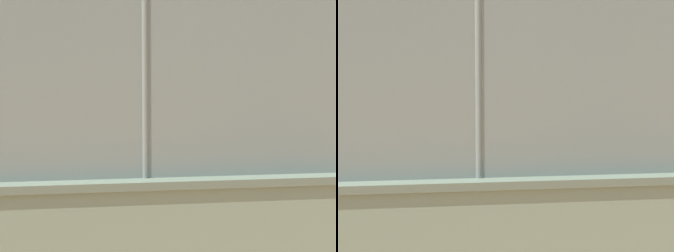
{
  "view_description": "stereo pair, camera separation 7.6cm",
  "coord_description": "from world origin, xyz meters",
  "views": [
    {
      "loc": [
        3.15,
        18.81,
        2.4
      ],
      "look_at": [
        1.79,
        7.01,
        1.1
      ],
      "focal_mm": 53.17,
      "sensor_mm": 36.0,
      "label": 1
    },
    {
      "loc": [
        3.08,
        18.82,
        2.4
      ],
      "look_at": [
        1.79,
        7.01,
        1.1
      ],
      "focal_mm": 53.17,
      "sensor_mm": 36.0,
      "label": 2
    }
  ],
  "objects": [
    {
      "name": "ground_plane",
      "position": [
        0.0,
        0.0,
        0.0
      ],
      "size": [
        260.0,
        260.0,
        0.0
      ],
      "primitive_type": "plane",
      "color": "#B27247"
    },
    {
      "name": "player_crossing_court",
      "position": [
        5.86,
        4.55,
        0.88
      ],
      "size": [
        1.17,
        0.7,
        1.5
      ],
      "color": "#B2B2B2",
      "rests_on": "ground_plane"
    },
    {
      "name": "player_baseline_waiting",
      "position": [
        -0.43,
        -1.34,
        0.89
      ],
      "size": [
        0.96,
        0.72,
        1.53
      ],
      "color": "black",
      "rests_on": "ground_plane"
    }
  ]
}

